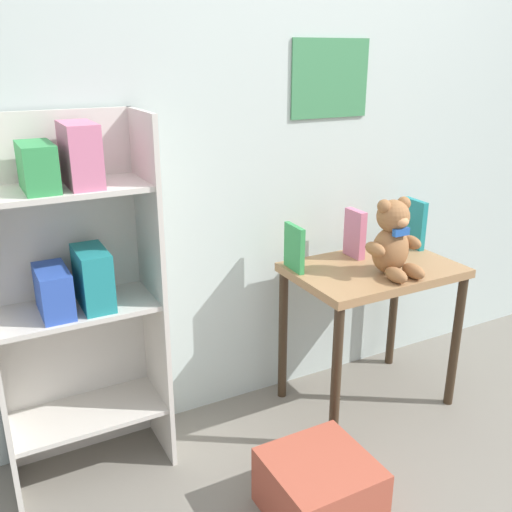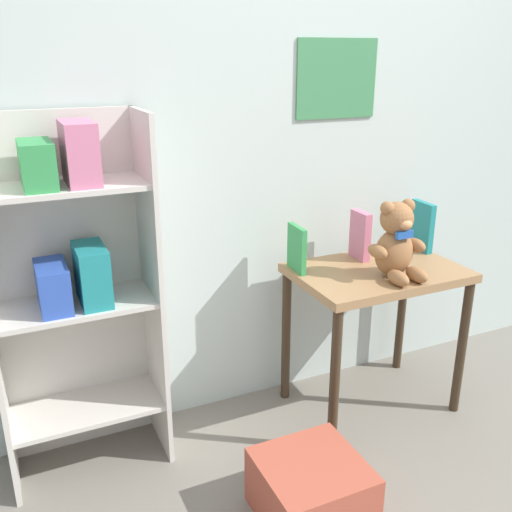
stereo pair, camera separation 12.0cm
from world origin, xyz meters
name	(u,v)px [view 1 (the left image)]	position (x,y,z in m)	size (l,w,h in m)	color
wall_back	(286,119)	(0.00, 1.43, 1.25)	(4.80, 0.07, 2.50)	silver
bookshelf_side	(72,282)	(-0.95, 1.26, 0.76)	(0.58, 0.29, 1.33)	beige
display_table	(372,288)	(0.25, 1.10, 0.56)	(0.70, 0.47, 0.66)	#9E754C
teddy_bear	(393,240)	(0.26, 1.01, 0.80)	(0.24, 0.22, 0.31)	#99663D
book_standing_green	(294,248)	(-0.07, 1.23, 0.75)	(0.02, 0.14, 0.19)	#33934C
book_standing_pink	(355,234)	(0.25, 1.24, 0.76)	(0.03, 0.12, 0.21)	#D17093
book_standing_teal	(414,224)	(0.57, 1.22, 0.77)	(0.03, 0.14, 0.22)	teal
storage_bin	(319,488)	(-0.32, 0.62, 0.11)	(0.34, 0.34, 0.22)	#AD4C38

